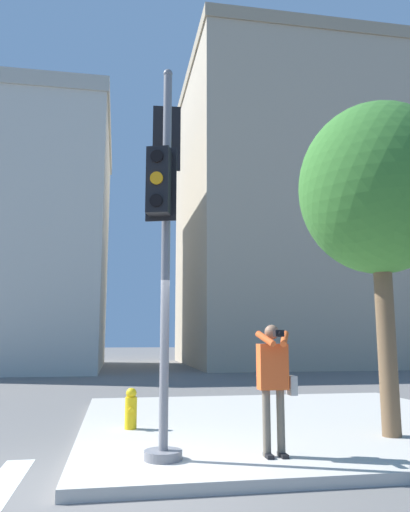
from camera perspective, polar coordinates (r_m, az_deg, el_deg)
The scene contains 8 objects.
ground_plane at distance 6.46m, azimuth -11.39°, elevation -24.59°, with size 160.00×160.00×0.00m, color slate.
sidewalk_corner at distance 10.44m, azimuth 9.78°, elevation -18.24°, with size 8.00×8.00×0.15m.
traffic_signal_pole at distance 7.05m, azimuth -4.72°, elevation 4.49°, with size 0.57×1.23×5.49m.
person_photographer at distance 7.10m, azimuth 7.89°, elevation -13.48°, with size 0.58×0.54×1.75m.
street_tree at distance 9.26m, azimuth 19.15°, elevation 7.14°, with size 2.73×2.73×5.64m.
fire_hydrant at distance 9.21m, azimuth -8.46°, elevation -16.87°, with size 0.21×0.27×0.70m.
building_left at distance 30.75m, azimuth -21.35°, elevation 1.65°, with size 10.94×12.94×14.38m.
building_right at distance 34.63m, azimuth 11.49°, elevation 4.66°, with size 16.38×13.93×19.86m.
Camera 1 is at (0.09, -6.23, 1.73)m, focal length 35.00 mm.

